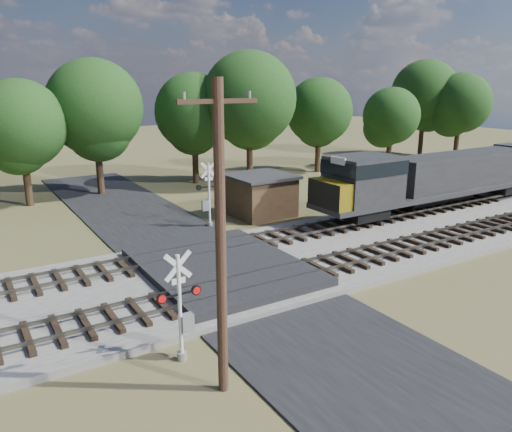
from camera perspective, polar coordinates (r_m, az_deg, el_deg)
ground at (r=24.00m, az=-3.38°, el=-7.10°), size 160.00×160.00×0.00m
ballast_bed at (r=30.03m, az=13.20°, el=-2.52°), size 140.00×10.00×0.30m
road at (r=23.99m, az=-3.38°, el=-7.01°), size 7.00×60.00×0.08m
crossing_panel at (r=24.30m, az=-3.95°, el=-6.02°), size 7.00×9.00×0.62m
track_near at (r=23.86m, az=5.57°, el=-6.22°), size 140.00×2.60×0.33m
track_far at (r=27.75m, az=-0.66°, el=-3.01°), size 140.00×2.60×0.33m
crossing_signal_near at (r=16.98m, az=-8.41°, el=-11.19°), size 1.56×0.34×3.87m
crossing_signal_far at (r=31.73m, az=-5.51°, el=1.81°), size 1.71×0.41×4.25m
utility_pole at (r=14.01m, az=-4.07°, el=-2.42°), size 2.26×0.31×9.22m
equipment_shed at (r=34.51m, az=0.50°, el=2.44°), size 4.31×4.31×2.85m
treeline at (r=43.66m, az=-8.26°, el=12.11°), size 77.86×12.42×11.62m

